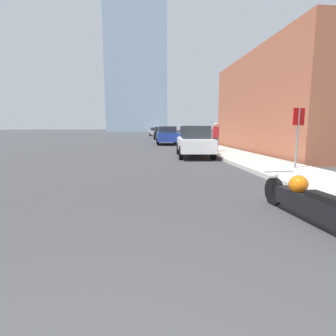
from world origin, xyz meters
TOP-DOWN VIEW (x-y plane):
  - sidewalk at (5.64, 40.00)m, footprint 2.51×240.00m
  - brick_storefront at (12.87, 15.40)m, footprint 11.56×12.32m
  - distant_tower at (-0.89, 99.16)m, footprint 20.46×20.46m
  - motorcycle at (3.33, 3.40)m, footprint 0.62×2.67m
  - parked_car_white at (3.42, 13.55)m, footprint 2.14×4.55m
  - parked_car_blue at (2.95, 24.16)m, footprint 2.10×4.45m
  - parked_car_black at (3.25, 35.70)m, footprint 2.24×4.70m
  - parked_car_silver at (3.08, 48.93)m, footprint 2.08×4.04m
  - stop_sign at (6.09, 8.26)m, footprint 0.57×0.26m
  - pedestrian at (5.03, 14.98)m, footprint 0.36×0.24m

SIDE VIEW (x-z plane):
  - sidewalk at x=5.64m, z-range 0.00..0.15m
  - motorcycle at x=3.33m, z-range -0.01..0.74m
  - parked_car_silver at x=3.08m, z-range 0.01..1.60m
  - parked_car_white at x=3.42m, z-range 0.01..1.69m
  - parked_car_black at x=3.25m, z-range 0.01..1.69m
  - parked_car_blue at x=2.95m, z-range 0.02..1.71m
  - pedestrian at x=5.03m, z-range 0.18..1.91m
  - stop_sign at x=6.09m, z-range 0.54..2.67m
  - brick_storefront at x=12.87m, z-range 0.00..6.11m
  - distant_tower at x=-0.89m, z-range 0.00..59.84m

